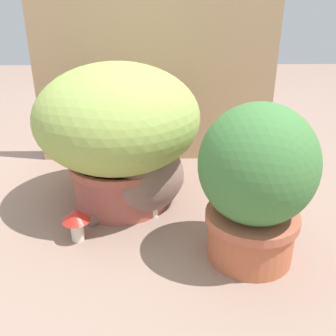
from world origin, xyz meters
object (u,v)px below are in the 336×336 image
object	(u,v)px
leafy_planter	(256,182)
mushroom_ornament_pink	(153,191)
cat	(153,175)
mushroom_ornament_red	(76,219)
grass_planter	(118,128)

from	to	relation	value
leafy_planter	mushroom_ornament_pink	world-z (taller)	leafy_planter
cat	mushroom_ornament_red	xyz separation A→B (m)	(-0.22, -0.18, -0.05)
cat	mushroom_ornament_red	size ratio (longest dim) A/B	3.68
mushroom_ornament_pink	mushroom_ornament_red	xyz separation A→B (m)	(-0.22, -0.12, -0.02)
grass_planter	leafy_planter	size ratio (longest dim) A/B	1.22
grass_planter	cat	xyz separation A→B (m)	(0.11, -0.04, -0.14)
mushroom_ornament_red	mushroom_ornament_pink	bearing A→B (deg)	29.41
cat	mushroom_ornament_red	distance (m)	0.28
cat	mushroom_ornament_pink	size ratio (longest dim) A/B	2.85
mushroom_ornament_pink	cat	bearing A→B (deg)	90.17
cat	mushroom_ornament_pink	bearing A→B (deg)	-89.83
grass_planter	cat	world-z (taller)	grass_planter
leafy_planter	mushroom_ornament_pink	distance (m)	0.36
grass_planter	mushroom_ornament_red	world-z (taller)	grass_planter
grass_planter	leafy_planter	distance (m)	0.48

